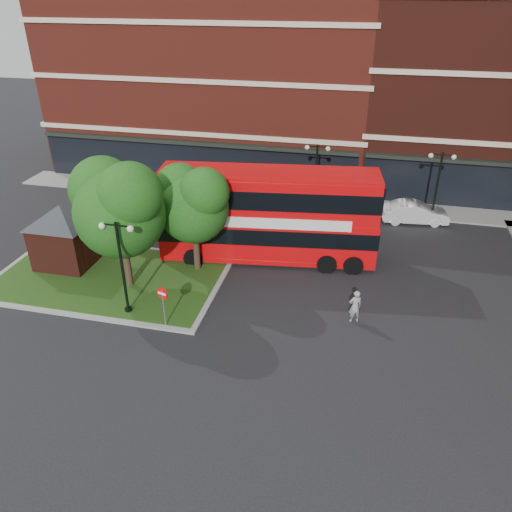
% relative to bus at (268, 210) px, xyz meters
% --- Properties ---
extents(ground, '(120.00, 120.00, 0.00)m').
position_rel_bus_xyz_m(ground, '(-0.11, -7.36, -3.10)').
color(ground, black).
rests_on(ground, ground).
extents(pavement_far, '(44.00, 3.00, 0.12)m').
position_rel_bus_xyz_m(pavement_far, '(-0.11, 9.14, -3.04)').
color(pavement_far, slate).
rests_on(pavement_far, ground).
extents(terrace_far_left, '(26.00, 12.00, 14.00)m').
position_rel_bus_xyz_m(terrace_far_left, '(-8.11, 16.64, 3.90)').
color(terrace_far_left, maroon).
rests_on(terrace_far_left, ground).
extents(terrace_far_right, '(18.00, 12.00, 16.00)m').
position_rel_bus_xyz_m(terrace_far_right, '(13.89, 16.64, 4.90)').
color(terrace_far_right, '#471911').
rests_on(terrace_far_right, ground).
extents(traffic_island, '(12.60, 7.60, 0.15)m').
position_rel_bus_xyz_m(traffic_island, '(-8.11, -4.36, -3.03)').
color(traffic_island, gray).
rests_on(traffic_island, ground).
extents(kiosk, '(6.51, 6.51, 3.60)m').
position_rel_bus_xyz_m(kiosk, '(-11.11, -3.36, -0.79)').
color(kiosk, '#471911').
rests_on(kiosk, traffic_island).
extents(tree_island_west, '(5.40, 4.71, 7.21)m').
position_rel_bus_xyz_m(tree_island_west, '(-6.71, -4.79, 1.69)').
color(tree_island_west, '#2D2116').
rests_on(tree_island_west, ground).
extents(tree_island_east, '(4.46, 3.90, 6.29)m').
position_rel_bus_xyz_m(tree_island_east, '(-3.69, -2.30, 1.14)').
color(tree_island_east, '#2D2116').
rests_on(tree_island_east, ground).
extents(lamp_island, '(1.72, 0.36, 5.00)m').
position_rel_bus_xyz_m(lamp_island, '(-5.61, -7.16, -0.28)').
color(lamp_island, black).
rests_on(lamp_island, ground).
extents(lamp_far_left, '(1.72, 0.36, 5.00)m').
position_rel_bus_xyz_m(lamp_far_left, '(1.89, 7.14, -0.28)').
color(lamp_far_left, black).
rests_on(lamp_far_left, ground).
extents(lamp_far_right, '(1.72, 0.36, 5.00)m').
position_rel_bus_xyz_m(lamp_far_right, '(9.89, 7.14, -0.28)').
color(lamp_far_right, black).
rests_on(lamp_far_right, ground).
extents(bus, '(12.64, 4.37, 4.73)m').
position_rel_bus_xyz_m(bus, '(0.00, 0.00, 0.00)').
color(bus, red).
rests_on(bus, ground).
extents(woman, '(0.75, 0.63, 1.75)m').
position_rel_bus_xyz_m(woman, '(5.40, -5.36, -2.23)').
color(woman, gray).
rests_on(woman, ground).
extents(car_silver, '(4.70, 2.09, 1.57)m').
position_rel_bus_xyz_m(car_silver, '(-4.69, 7.14, -2.32)').
color(car_silver, '#A7AAAF').
rests_on(car_silver, ground).
extents(car_white, '(4.61, 2.11, 1.47)m').
position_rel_bus_xyz_m(car_white, '(8.77, 7.14, -2.37)').
color(car_white, white).
rests_on(car_white, ground).
extents(no_entry_sign, '(0.61, 0.23, 2.25)m').
position_rel_bus_xyz_m(no_entry_sign, '(-3.35, -7.86, -1.50)').
color(no_entry_sign, slate).
rests_on(no_entry_sign, ground).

